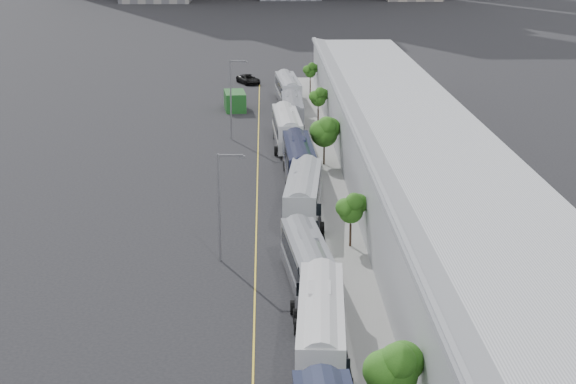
{
  "coord_description": "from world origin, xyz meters",
  "views": [
    {
      "loc": [
        -0.77,
        -15.13,
        24.32
      ],
      "look_at": [
        1.13,
        60.89,
        3.0
      ],
      "focal_mm": 60.0,
      "sensor_mm": 36.0,
      "label": 1
    }
  ],
  "objects_px": {
    "street_lamp_far": "(232,94)",
    "shipping_container": "(235,101)",
    "bus_8": "(288,92)",
    "street_lamp_near": "(222,199)",
    "bus_7": "(292,113)",
    "bus_3": "(308,268)",
    "bus_4": "(303,198)",
    "suv": "(249,79)",
    "bus_5": "(299,163)",
    "bus_2": "(321,332)",
    "bus_6": "(287,131)"
  },
  "relations": [
    {
      "from": "bus_5",
      "to": "bus_8",
      "type": "height_order",
      "value": "bus_8"
    },
    {
      "from": "bus_5",
      "to": "street_lamp_near",
      "type": "distance_m",
      "value": 24.66
    },
    {
      "from": "bus_3",
      "to": "shipping_container",
      "type": "height_order",
      "value": "bus_3"
    },
    {
      "from": "bus_3",
      "to": "suv",
      "type": "distance_m",
      "value": 87.98
    },
    {
      "from": "bus_5",
      "to": "shipping_container",
      "type": "height_order",
      "value": "bus_5"
    },
    {
      "from": "bus_2",
      "to": "street_lamp_far",
      "type": "relative_size",
      "value": 1.42
    },
    {
      "from": "bus_8",
      "to": "street_lamp_near",
      "type": "bearing_deg",
      "value": -99.43
    },
    {
      "from": "bus_4",
      "to": "street_lamp_near",
      "type": "distance_m",
      "value": 13.15
    },
    {
      "from": "bus_4",
      "to": "street_lamp_far",
      "type": "height_order",
      "value": "street_lamp_far"
    },
    {
      "from": "bus_3",
      "to": "bus_5",
      "type": "distance_m",
      "value": 29.51
    },
    {
      "from": "bus_2",
      "to": "bus_3",
      "type": "height_order",
      "value": "bus_2"
    },
    {
      "from": "bus_7",
      "to": "shipping_container",
      "type": "distance_m",
      "value": 12.73
    },
    {
      "from": "bus_2",
      "to": "bus_3",
      "type": "distance_m",
      "value": 10.9
    },
    {
      "from": "bus_3",
      "to": "shipping_container",
      "type": "bearing_deg",
      "value": 90.58
    },
    {
      "from": "bus_2",
      "to": "bus_6",
      "type": "relative_size",
      "value": 0.98
    },
    {
      "from": "bus_3",
      "to": "street_lamp_far",
      "type": "xyz_separation_m",
      "value": [
        -6.61,
        47.61,
        3.83
      ]
    },
    {
      "from": "bus_8",
      "to": "bus_2",
      "type": "bearing_deg",
      "value": -93.82
    },
    {
      "from": "bus_5",
      "to": "street_lamp_far",
      "type": "bearing_deg",
      "value": 109.69
    },
    {
      "from": "bus_6",
      "to": "bus_5",
      "type": "bearing_deg",
      "value": -89.07
    },
    {
      "from": "bus_2",
      "to": "bus_7",
      "type": "xyz_separation_m",
      "value": [
        0.29,
        66.49,
        -0.09
      ]
    },
    {
      "from": "bus_2",
      "to": "street_lamp_near",
      "type": "xyz_separation_m",
      "value": [
        -6.34,
        16.83,
        3.17
      ]
    },
    {
      "from": "bus_3",
      "to": "bus_8",
      "type": "xyz_separation_m",
      "value": [
        0.37,
        70.76,
        0.12
      ]
    },
    {
      "from": "bus_2",
      "to": "street_lamp_far",
      "type": "bearing_deg",
      "value": 100.27
    },
    {
      "from": "bus_2",
      "to": "bus_5",
      "type": "bearing_deg",
      "value": 93.33
    },
    {
      "from": "bus_7",
      "to": "bus_8",
      "type": "height_order",
      "value": "bus_8"
    },
    {
      "from": "bus_7",
      "to": "shipping_container",
      "type": "height_order",
      "value": "bus_7"
    },
    {
      "from": "bus_4",
      "to": "shipping_container",
      "type": "bearing_deg",
      "value": 103.68
    },
    {
      "from": "bus_4",
      "to": "bus_5",
      "type": "xyz_separation_m",
      "value": [
        0.07,
        12.56,
        -0.03
      ]
    },
    {
      "from": "shipping_container",
      "to": "bus_6",
      "type": "bearing_deg",
      "value": -78.99
    },
    {
      "from": "bus_3",
      "to": "suv",
      "type": "relative_size",
      "value": 2.35
    },
    {
      "from": "bus_3",
      "to": "bus_8",
      "type": "distance_m",
      "value": 70.76
    },
    {
      "from": "street_lamp_far",
      "to": "shipping_container",
      "type": "bearing_deg",
      "value": 90.88
    },
    {
      "from": "bus_6",
      "to": "suv",
      "type": "bearing_deg",
      "value": 94.24
    },
    {
      "from": "bus_3",
      "to": "bus_6",
      "type": "xyz_separation_m",
      "value": [
        -0.41,
        44.33,
        0.15
      ]
    },
    {
      "from": "bus_6",
      "to": "street_lamp_far",
      "type": "bearing_deg",
      "value": 149.88
    },
    {
      "from": "bus_8",
      "to": "street_lamp_near",
      "type": "distance_m",
      "value": 65.22
    },
    {
      "from": "street_lamp_far",
      "to": "shipping_container",
      "type": "relative_size",
      "value": 1.66
    },
    {
      "from": "bus_7",
      "to": "street_lamp_far",
      "type": "bearing_deg",
      "value": -131.91
    },
    {
      "from": "bus_3",
      "to": "bus_4",
      "type": "relative_size",
      "value": 0.92
    },
    {
      "from": "bus_5",
      "to": "suv",
      "type": "distance_m",
      "value": 58.59
    },
    {
      "from": "bus_6",
      "to": "suv",
      "type": "distance_m",
      "value": 43.77
    },
    {
      "from": "shipping_container",
      "to": "street_lamp_far",
      "type": "bearing_deg",
      "value": -94.81
    },
    {
      "from": "bus_8",
      "to": "street_lamp_near",
      "type": "height_order",
      "value": "street_lamp_near"
    },
    {
      "from": "bus_2",
      "to": "street_lamp_near",
      "type": "height_order",
      "value": "street_lamp_near"
    },
    {
      "from": "bus_5",
      "to": "shipping_container",
      "type": "relative_size",
      "value": 2.35
    },
    {
      "from": "bus_4",
      "to": "street_lamp_near",
      "type": "xyz_separation_m",
      "value": [
        -6.46,
        -11.02,
        3.14
      ]
    },
    {
      "from": "bus_6",
      "to": "bus_8",
      "type": "xyz_separation_m",
      "value": [
        0.78,
        26.42,
        -0.02
      ]
    },
    {
      "from": "bus_2",
      "to": "bus_5",
      "type": "distance_m",
      "value": 40.41
    },
    {
      "from": "bus_5",
      "to": "street_lamp_far",
      "type": "xyz_separation_m",
      "value": [
        -7.04,
        18.1,
        3.72
      ]
    },
    {
      "from": "street_lamp_far",
      "to": "bus_6",
      "type": "bearing_deg",
      "value": -27.83
    }
  ]
}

